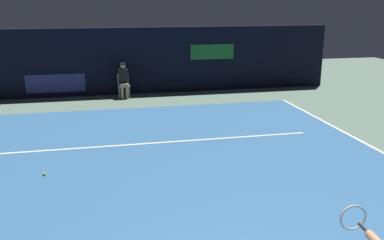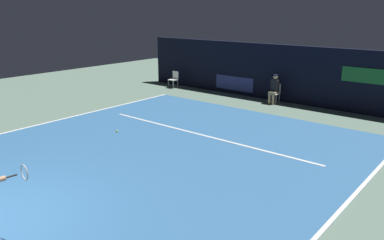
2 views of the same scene
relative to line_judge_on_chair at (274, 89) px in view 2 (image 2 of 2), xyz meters
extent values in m
plane|color=slate|center=(0.34, -7.83, -0.69)|extent=(32.96, 32.96, 0.00)
cube|color=#336699|center=(0.34, -7.83, -0.68)|extent=(10.98, 12.05, 0.01)
cube|color=white|center=(5.79, -7.83, -0.67)|extent=(0.10, 12.05, 0.01)
cube|color=white|center=(-5.10, -7.83, -0.67)|extent=(0.10, 12.05, 0.01)
cube|color=white|center=(0.34, -5.73, -0.67)|extent=(8.57, 0.10, 0.01)
cube|color=black|center=(0.34, 0.74, 0.61)|extent=(16.48, 0.30, 2.60)
cube|color=navy|center=(-2.54, 0.58, -0.14)|extent=(2.20, 0.04, 0.70)
cube|color=#1E6B2D|center=(3.64, 0.58, 0.91)|extent=(1.80, 0.04, 0.60)
cylinder|color=black|center=(1.67, -12.88, 0.66)|extent=(0.06, 0.30, 0.03)
torus|color=#B2B2B7|center=(1.70, -12.60, 0.66)|extent=(0.30, 0.05, 0.30)
cube|color=white|center=(0.00, 0.01, -0.23)|extent=(0.45, 0.41, 0.04)
cube|color=white|center=(-0.01, 0.21, 0.00)|extent=(0.42, 0.04, 0.42)
cylinder|color=#B2B2B7|center=(-0.18, -0.16, -0.46)|extent=(0.03, 0.03, 0.46)
cylinder|color=#B2B2B7|center=(0.19, -0.15, -0.46)|extent=(0.03, 0.03, 0.46)
cylinder|color=#B2B2B7|center=(-0.19, 0.18, -0.46)|extent=(0.03, 0.03, 0.46)
cylinder|color=#B2B2B7|center=(0.18, 0.19, -0.46)|extent=(0.03, 0.03, 0.46)
cube|color=tan|center=(0.00, -0.07, -0.19)|extent=(0.33, 0.41, 0.14)
cylinder|color=tan|center=(-0.08, -0.25, -0.46)|extent=(0.11, 0.11, 0.46)
cylinder|color=tan|center=(0.10, -0.24, -0.46)|extent=(0.11, 0.11, 0.46)
cube|color=black|center=(0.00, 0.05, 0.14)|extent=(0.35, 0.23, 0.52)
sphere|color=#DBAD89|center=(0.00, 0.05, 0.52)|extent=(0.20, 0.20, 0.20)
cylinder|color=#141933|center=(0.00, 0.05, 0.61)|extent=(0.19, 0.19, 0.04)
cube|color=white|center=(-6.01, -0.19, -0.25)|extent=(0.45, 0.41, 0.04)
cube|color=white|center=(-6.00, 0.01, -0.02)|extent=(0.42, 0.04, 0.42)
cylinder|color=#B2B2B7|center=(-6.20, -0.35, -0.47)|extent=(0.03, 0.03, 0.44)
cylinder|color=#B2B2B7|center=(-5.83, -0.37, -0.47)|extent=(0.03, 0.03, 0.44)
cylinder|color=#B2B2B7|center=(-6.19, -0.01, -0.47)|extent=(0.03, 0.03, 0.44)
cylinder|color=#B2B2B7|center=(-5.82, -0.03, -0.47)|extent=(0.03, 0.03, 0.44)
sphere|color=#CCE033|center=(-2.17, -7.35, -0.64)|extent=(0.07, 0.07, 0.07)
camera|label=1|loc=(-0.90, -16.31, 2.93)|focal=40.10mm
camera|label=2|loc=(8.03, -15.59, 3.46)|focal=36.11mm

